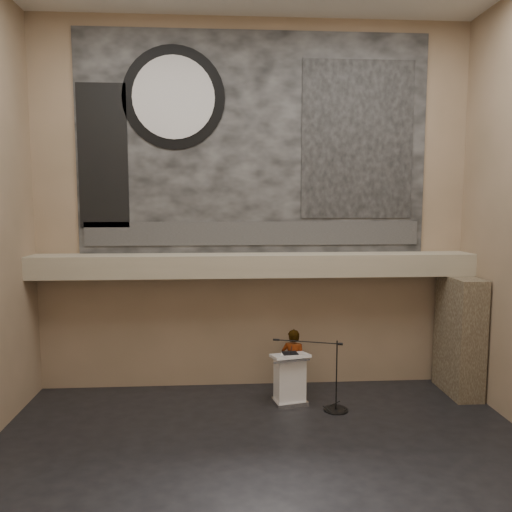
{
  "coord_description": "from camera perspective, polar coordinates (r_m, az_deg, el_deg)",
  "views": [
    {
      "loc": [
        -0.7,
        -7.62,
        4.4
      ],
      "look_at": [
        0.0,
        3.2,
        3.2
      ],
      "focal_mm": 35.0,
      "sensor_mm": 36.0,
      "label": 1
    }
  ],
  "objects": [
    {
      "name": "floor",
      "position": [
        8.83,
        1.46,
        -23.57
      ],
      "size": [
        10.0,
        10.0,
        0.0
      ],
      "primitive_type": "plane",
      "color": "black",
      "rests_on": "ground"
    },
    {
      "name": "wall_back",
      "position": [
        11.65,
        -0.25,
        5.57
      ],
      "size": [
        10.0,
        0.02,
        8.5
      ],
      "primitive_type": "cube",
      "color": "#7D694F",
      "rests_on": "floor"
    },
    {
      "name": "wall_front",
      "position": [
        3.69,
        7.22,
        3.94
      ],
      "size": [
        10.0,
        0.02,
        8.5
      ],
      "primitive_type": "cube",
      "color": "#7D694F",
      "rests_on": "floor"
    },
    {
      "name": "soffit",
      "position": [
        11.34,
        -0.13,
        -1.03
      ],
      "size": [
        10.0,
        0.8,
        0.5
      ],
      "primitive_type": "cube",
      "color": "gray",
      "rests_on": "wall_back"
    },
    {
      "name": "sprinkler_left",
      "position": [
        11.34,
        -8.21,
        -2.52
      ],
      "size": [
        0.04,
        0.04,
        0.06
      ],
      "primitive_type": "cylinder",
      "color": "#B2893D",
      "rests_on": "soffit"
    },
    {
      "name": "sprinkler_right",
      "position": [
        11.6,
        9.3,
        -2.35
      ],
      "size": [
        0.04,
        0.04,
        0.06
      ],
      "primitive_type": "cylinder",
      "color": "#B2893D",
      "rests_on": "soffit"
    },
    {
      "name": "banner",
      "position": [
        11.69,
        -0.25,
        12.7
      ],
      "size": [
        8.0,
        0.05,
        5.0
      ],
      "primitive_type": "cube",
      "color": "black",
      "rests_on": "wall_back"
    },
    {
      "name": "banner_text_strip",
      "position": [
        11.6,
        -0.23,
        2.61
      ],
      "size": [
        7.76,
        0.02,
        0.55
      ],
      "primitive_type": "cube",
      "color": "#303030",
      "rests_on": "banner"
    },
    {
      "name": "banner_clock_rim",
      "position": [
        11.83,
        -9.4,
        17.44
      ],
      "size": [
        2.3,
        0.02,
        2.3
      ],
      "primitive_type": "cylinder",
      "rotation": [
        1.57,
        0.0,
        0.0
      ],
      "color": "black",
      "rests_on": "banner"
    },
    {
      "name": "banner_clock_face",
      "position": [
        11.81,
        -9.41,
        17.46
      ],
      "size": [
        1.84,
        0.02,
        1.84
      ],
      "primitive_type": "cylinder",
      "rotation": [
        1.57,
        0.0,
        0.0
      ],
      "color": "silver",
      "rests_on": "banner"
    },
    {
      "name": "banner_building_print",
      "position": [
        12.04,
        11.53,
        12.86
      ],
      "size": [
        2.6,
        0.02,
        3.6
      ],
      "primitive_type": "cube",
      "color": "black",
      "rests_on": "banner"
    },
    {
      "name": "banner_brick_print",
      "position": [
        11.91,
        -17.1,
        10.85
      ],
      "size": [
        1.1,
        0.02,
        3.2
      ],
      "primitive_type": "cube",
      "color": "black",
      "rests_on": "banner"
    },
    {
      "name": "stone_pier",
      "position": [
        12.41,
        22.23,
        -8.39
      ],
      "size": [
        0.6,
        1.4,
        2.7
      ],
      "primitive_type": "cube",
      "color": "#45392A",
      "rests_on": "floor"
    },
    {
      "name": "lectern",
      "position": [
        11.2,
        3.88,
        -13.8
      ],
      "size": [
        0.88,
        0.71,
        1.14
      ],
      "rotation": [
        0.0,
        0.0,
        0.22
      ],
      "color": "silver",
      "rests_on": "floor"
    },
    {
      "name": "binder",
      "position": [
        11.01,
        3.92,
        -11.06
      ],
      "size": [
        0.34,
        0.28,
        0.04
      ],
      "primitive_type": "cube",
      "rotation": [
        0.0,
        0.0,
        0.1
      ],
      "color": "black",
      "rests_on": "lectern"
    },
    {
      "name": "papers",
      "position": [
        10.99,
        3.41,
        -11.17
      ],
      "size": [
        0.27,
        0.33,
        0.0
      ],
      "primitive_type": "cube",
      "rotation": [
        0.0,
        0.0,
        -0.23
      ],
      "color": "white",
      "rests_on": "lectern"
    },
    {
      "name": "speaker_person",
      "position": [
        11.55,
        4.29,
        -12.04
      ],
      "size": [
        0.65,
        0.53,
        1.53
      ],
      "primitive_type": "imported",
      "rotation": [
        0.0,
        0.0,
        2.81
      ],
      "color": "silver",
      "rests_on": "floor"
    },
    {
      "name": "mic_stand",
      "position": [
        11.07,
        8.85,
        -15.87
      ],
      "size": [
        1.56,
        0.67,
        1.51
      ],
      "rotation": [
        0.0,
        0.0,
        -0.3
      ],
      "color": "black",
      "rests_on": "floor"
    }
  ]
}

